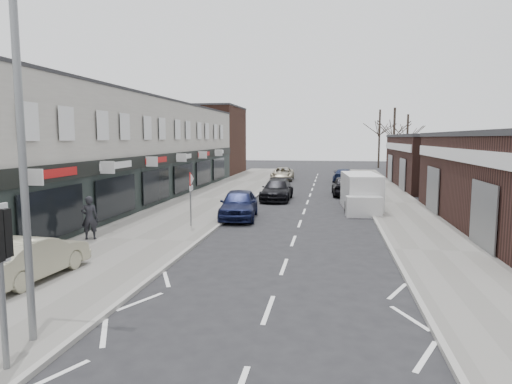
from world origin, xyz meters
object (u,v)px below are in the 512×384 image
at_px(warning_sign, 191,183).
at_px(parked_car_right_c, 344,176).
at_px(parked_car_left_a, 239,204).
at_px(pedestrian, 90,218).
at_px(parked_car_left_b, 277,190).
at_px(white_van, 361,193).
at_px(street_lamp, 28,127).
at_px(parked_car_left_c, 283,174).
at_px(sedan_on_pavement, 32,257).
at_px(parked_car_right_a, 358,190).
at_px(parked_car_right_b, 344,186).

relative_size(warning_sign, parked_car_right_c, 0.57).
xyz_separation_m(warning_sign, parked_car_left_a, (1.76, 2.97, -1.40)).
relative_size(pedestrian, parked_car_left_b, 0.37).
bearing_deg(parked_car_left_b, white_van, -31.62).
xyz_separation_m(street_lamp, parked_car_left_c, (1.13, 38.74, -3.95)).
relative_size(white_van, sedan_on_pavement, 1.44).
relative_size(parked_car_right_a, parked_car_right_c, 0.89).
distance_m(parked_car_left_a, parked_car_left_b, 7.87).
relative_size(sedan_on_pavement, parked_car_right_a, 0.97).
relative_size(parked_car_left_a, parked_car_left_c, 0.98).
relative_size(parked_car_right_b, parked_car_right_c, 0.95).
distance_m(pedestrian, parked_car_right_c, 30.42).
bearing_deg(warning_sign, parked_car_left_c, 86.12).
height_order(white_van, pedestrian, white_van).
height_order(parked_car_left_b, parked_car_right_b, parked_car_right_b).
relative_size(sedan_on_pavement, pedestrian, 2.18).
height_order(street_lamp, parked_car_right_c, street_lamp).
height_order(white_van, parked_car_left_b, white_van).
relative_size(warning_sign, parked_car_left_b, 0.54).
distance_m(white_van, parked_car_left_a, 8.02).
xyz_separation_m(parked_car_left_a, parked_car_left_b, (1.20, 7.78, -0.08)).
relative_size(sedan_on_pavement, parked_car_right_b, 0.90).
relative_size(parked_car_left_a, parked_car_left_b, 0.95).
xyz_separation_m(street_lamp, parked_car_right_b, (7.10, 26.97, -3.86)).
distance_m(parked_car_right_b, parked_car_right_c, 10.46).
distance_m(white_van, parked_car_right_c, 17.41).
distance_m(white_van, sedan_on_pavement, 19.45).
bearing_deg(parked_car_left_b, parked_car_right_a, 11.88).
distance_m(sedan_on_pavement, pedestrian, 5.44).
relative_size(warning_sign, parked_car_left_c, 0.56).
height_order(parked_car_left_a, parked_car_right_b, parked_car_left_a).
bearing_deg(pedestrian, street_lamp, 93.97).
distance_m(street_lamp, white_van, 21.83).
distance_m(street_lamp, parked_car_left_a, 16.27).
height_order(parked_car_left_b, parked_car_right_c, parked_car_left_b).
height_order(sedan_on_pavement, parked_car_left_b, sedan_on_pavement).
relative_size(street_lamp, parked_car_left_c, 1.66).
xyz_separation_m(warning_sign, white_van, (8.56, 7.22, -1.16)).
bearing_deg(parked_car_right_a, parked_car_right_c, -89.90).
bearing_deg(street_lamp, sedan_on_pavement, 126.90).
height_order(street_lamp, parked_car_right_a, street_lamp).
relative_size(street_lamp, parked_car_right_c, 1.70).
bearing_deg(street_lamp, parked_car_right_a, 71.99).
bearing_deg(street_lamp, parked_car_left_b, 84.36).
relative_size(warning_sign, parked_car_left_a, 0.57).
bearing_deg(parked_car_right_a, parked_car_right_b, -70.93).
distance_m(pedestrian, parked_car_left_a, 8.33).
bearing_deg(parked_car_right_b, parked_car_left_c, -64.77).
distance_m(sedan_on_pavement, parked_car_right_c, 35.08).
bearing_deg(pedestrian, parked_car_left_b, -133.19).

